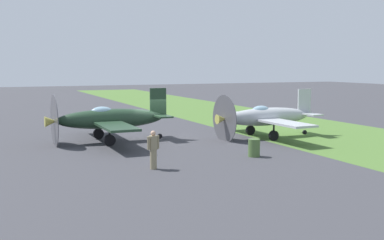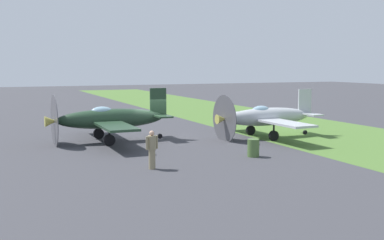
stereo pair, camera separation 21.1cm
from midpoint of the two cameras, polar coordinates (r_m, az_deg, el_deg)
The scene contains 6 objects.
ground_plane at distance 30.31m, azimuth -4.39°, elevation -2.21°, with size 160.00×160.00×0.00m, color #38383D.
grass_verge at distance 35.60m, azimuth 12.93°, elevation -1.05°, with size 120.00×11.00×0.01m, color #476B2D.
airplane_lead at distance 29.16m, azimuth -10.09°, elevation 0.13°, with size 9.29×7.40×3.34m.
airplane_wingman at distance 30.86m, azimuth 8.63°, elevation 0.39°, with size 8.90×7.07×3.19m.
ground_crew_chief at distance 21.34m, azimuth -4.92°, elevation -3.45°, with size 0.38×0.61×1.73m.
fuel_drum at distance 24.41m, azimuth 7.17°, elevation -3.31°, with size 0.60×0.60×0.90m, color #476633.
Camera 1 is at (-28.23, 10.00, 4.61)m, focal length 44.72 mm.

